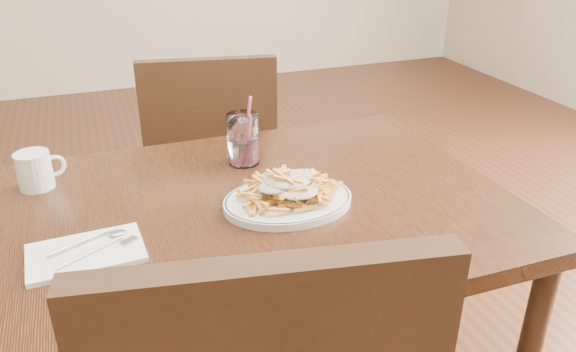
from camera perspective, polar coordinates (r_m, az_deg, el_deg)
name	(u,v)px	position (r m, az deg, el deg)	size (l,w,h in m)	color
table	(239,235)	(1.27, -4.99, -6.02)	(1.20, 0.80, 0.75)	black
chair_far	(212,165)	(1.97, -7.72, 1.15)	(0.50, 0.50, 0.92)	black
fries_plate	(288,201)	(1.22, 0.00, -2.54)	(0.35, 0.32, 0.02)	white
loaded_fries	(288,184)	(1.20, 0.00, -0.83)	(0.23, 0.20, 0.06)	gold
napkin	(86,253)	(1.12, -19.84, -7.38)	(0.21, 0.14, 0.01)	white
cutlery	(85,248)	(1.12, -19.93, -6.89)	(0.17, 0.13, 0.01)	silver
water_glass	(243,142)	(1.40, -4.56, 3.45)	(0.08, 0.08, 0.17)	white
coffee_mug	(36,170)	(1.40, -24.26, 0.54)	(0.11, 0.08, 0.09)	white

